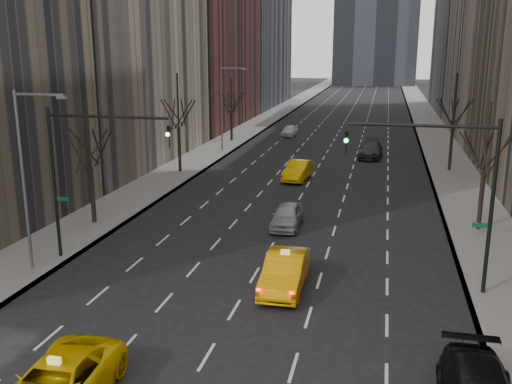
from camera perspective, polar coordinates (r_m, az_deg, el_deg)
The scene contains 16 objects.
sidewalk_left at distance 86.68m, azimuth 0.52°, elevation 6.98°, with size 4.50×320.00×0.15m, color slate.
sidewalk_right at distance 84.98m, azimuth 16.98°, elevation 6.22°, with size 4.50×320.00×0.15m, color slate.
tree_lw_b at distance 37.45m, azimuth -16.21°, elevation 2.34°, with size 3.36×3.50×7.82m.
tree_lw_c at distance 51.76m, azimuth -7.73°, elevation 6.31°, with size 3.36×3.50×8.74m.
tree_lw_d at distance 68.84m, azimuth -2.48°, elevation 7.99°, with size 3.36×3.50×7.36m.
tree_rw_b at distance 37.27m, azimuth 21.82°, elevation 1.82°, with size 3.36×3.50×7.82m.
tree_rw_c at distance 54.82m, azimuth 19.07°, elevation 6.10°, with size 3.36×3.50×8.74m.
traffic_mast_left at distance 30.59m, azimuth -17.04°, elevation 3.07°, with size 6.69×0.39×8.00m.
traffic_mast_right at distance 26.81m, azimuth 19.21°, elevation 1.38°, with size 6.69×0.39×8.00m.
streetlight_near at distance 29.82m, azimuth -21.83°, elevation 2.65°, with size 2.83×0.22×9.00m.
streetlight_far at distance 61.61m, azimuth -3.17°, elevation 9.16°, with size 2.83×0.22×9.00m.
taxi_sedan at distance 27.15m, azimuth 2.92°, elevation -7.92°, with size 1.80×5.17×1.70m, color #EF9B05.
silver_sedan_ahead at distance 36.16m, azimuth 3.12°, elevation -2.38°, with size 1.77×4.39×1.50m, color #999CA1.
far_taxi at distance 49.17m, azimuth 4.23°, elevation 2.17°, with size 1.72×4.93×1.63m, color #FFC305.
far_suv_grey at distance 60.27m, azimuth 11.37°, elevation 4.19°, with size 2.30×5.66×1.64m, color #2D2C31.
far_car_white at distance 73.58m, azimuth 3.36°, elevation 6.15°, with size 1.67×4.16×1.42m, color white.
Camera 1 is at (5.95, -14.03, 11.11)m, focal length 40.00 mm.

